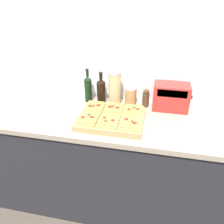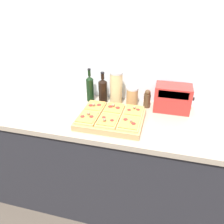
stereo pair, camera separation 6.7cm
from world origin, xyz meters
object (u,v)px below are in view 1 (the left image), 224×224
(grain_jar_tall, at_px, (115,88))
(pepper_mill, at_px, (146,98))
(olive_oil_bottle, at_px, (88,88))
(toaster_oven, at_px, (171,97))
(cutting_board, at_px, (111,119))
(wine_bottle, at_px, (101,90))
(grain_jar_short, at_px, (131,96))

(grain_jar_tall, bearing_deg, pepper_mill, 0.00)
(olive_oil_bottle, relative_size, toaster_oven, 0.96)
(cutting_board, height_order, pepper_mill, pepper_mill)
(grain_jar_tall, distance_m, pepper_mill, 0.27)
(wine_bottle, height_order, grain_jar_short, wine_bottle)
(olive_oil_bottle, xyz_separation_m, pepper_mill, (0.49, 0.00, -0.04))
(grain_jar_short, bearing_deg, toaster_oven, -0.15)
(cutting_board, bearing_deg, grain_jar_tall, 96.11)
(grain_jar_short, bearing_deg, pepper_mill, 0.00)
(wine_bottle, bearing_deg, cutting_board, -63.38)
(cutting_board, bearing_deg, grain_jar_short, 70.56)
(pepper_mill, bearing_deg, wine_bottle, 180.00)
(olive_oil_bottle, xyz_separation_m, grain_jar_tall, (0.23, 0.00, 0.02))
(pepper_mill, xyz_separation_m, toaster_oven, (0.20, -0.00, 0.03))
(wine_bottle, xyz_separation_m, grain_jar_tall, (0.12, -0.00, 0.03))
(grain_jar_short, distance_m, pepper_mill, 0.12)
(cutting_board, relative_size, pepper_mill, 3.06)
(wine_bottle, xyz_separation_m, pepper_mill, (0.37, -0.00, -0.04))
(toaster_oven, bearing_deg, pepper_mill, 179.75)
(grain_jar_short, height_order, pepper_mill, grain_jar_short)
(toaster_oven, bearing_deg, olive_oil_bottle, 179.93)
(grain_jar_tall, distance_m, toaster_oven, 0.46)
(grain_jar_tall, bearing_deg, toaster_oven, -0.11)
(grain_jar_short, bearing_deg, wine_bottle, 180.00)
(wine_bottle, bearing_deg, grain_jar_short, -0.00)
(grain_jar_short, height_order, toaster_oven, toaster_oven)
(wine_bottle, relative_size, grain_jar_short, 1.64)
(pepper_mill, bearing_deg, cutting_board, -127.81)
(olive_oil_bottle, height_order, grain_jar_tall, olive_oil_bottle)
(olive_oil_bottle, bearing_deg, grain_jar_tall, 0.00)
(grain_jar_short, relative_size, pepper_mill, 1.07)
(toaster_oven, bearing_deg, wine_bottle, 179.92)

